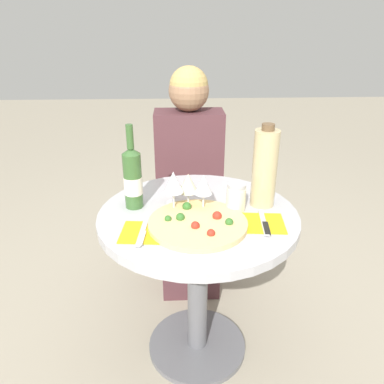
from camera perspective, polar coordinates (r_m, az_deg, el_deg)
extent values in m
plane|color=#9E937F|center=(1.88, 0.78, -22.44)|extent=(12.00, 12.00, 0.00)
cylinder|color=slate|center=(1.87, 0.79, -22.19)|extent=(0.44, 0.44, 0.02)
cylinder|color=slate|center=(1.64, 0.86, -14.23)|extent=(0.09, 0.09, 0.64)
cylinder|color=#B7B7BC|center=(1.45, 0.94, -3.76)|extent=(0.77, 0.77, 0.04)
cylinder|color=slate|center=(2.34, -0.39, -11.19)|extent=(0.34, 0.34, 0.01)
cylinder|color=slate|center=(2.23, -0.41, -7.07)|extent=(0.06, 0.06, 0.41)
cube|color=slate|center=(2.12, -0.42, -2.04)|extent=(0.38, 0.38, 0.03)
cube|color=slate|center=(2.20, -0.62, 5.04)|extent=(0.38, 0.02, 0.40)
cube|color=#512D33|center=(2.09, -0.25, -8.90)|extent=(0.30, 0.30, 0.44)
cube|color=#512D33|center=(2.01, -0.45, 4.96)|extent=(0.36, 0.18, 0.52)
sphere|color=#997051|center=(1.92, -0.48, 15.15)|extent=(0.20, 0.20, 0.20)
sphere|color=tan|center=(1.91, -0.49, 15.90)|extent=(0.19, 0.19, 0.19)
cylinder|color=#E5C17F|center=(1.35, 0.87, -4.83)|extent=(0.36, 0.36, 0.02)
sphere|color=#336B28|center=(1.35, -3.69, -4.07)|extent=(0.02, 0.02, 0.02)
sphere|color=#336B28|center=(1.36, -1.79, -3.87)|extent=(0.03, 0.03, 0.03)
sphere|color=#B22D1E|center=(1.26, 2.91, -6.27)|extent=(0.03, 0.03, 0.03)
sphere|color=#336B28|center=(1.43, -0.80, -2.14)|extent=(0.03, 0.03, 0.03)
sphere|color=#B22D1E|center=(1.30, 0.50, -5.14)|extent=(0.03, 0.03, 0.03)
sphere|color=#B22D1E|center=(1.37, 3.85, -3.65)|extent=(0.03, 0.03, 0.03)
sphere|color=#336B28|center=(1.33, 5.69, -4.58)|extent=(0.03, 0.03, 0.03)
cylinder|color=#38602D|center=(1.46, -8.99, 1.67)|extent=(0.07, 0.07, 0.22)
cone|color=#38602D|center=(1.42, -9.31, 6.21)|extent=(0.07, 0.07, 0.02)
cylinder|color=#38602D|center=(1.40, -9.46, 8.32)|extent=(0.03, 0.03, 0.09)
cylinder|color=silver|center=(1.47, -8.94, 1.04)|extent=(0.07, 0.07, 0.07)
cylinder|color=tan|center=(1.47, 11.01, 3.49)|extent=(0.10, 0.10, 0.31)
cylinder|color=brown|center=(1.42, 11.55, 9.67)|extent=(0.05, 0.05, 0.02)
cylinder|color=silver|center=(1.45, 6.72, -1.08)|extent=(0.07, 0.07, 0.09)
cylinder|color=#B2B2B7|center=(1.43, 6.83, 0.92)|extent=(0.07, 0.07, 0.02)
cylinder|color=silver|center=(1.45, -2.75, -2.97)|extent=(0.06, 0.06, 0.00)
cylinder|color=silver|center=(1.43, -2.78, -1.46)|extent=(0.01, 0.01, 0.08)
cone|color=silver|center=(1.40, -2.85, 1.56)|extent=(0.08, 0.08, 0.08)
cylinder|color=silver|center=(1.45, 1.71, -2.88)|extent=(0.06, 0.06, 0.00)
cylinder|color=silver|center=(1.44, 1.73, -1.54)|extent=(0.01, 0.01, 0.07)
cone|color=silver|center=(1.40, 1.77, 1.19)|extent=(0.07, 0.07, 0.08)
cylinder|color=silver|center=(1.52, -2.75, -1.59)|extent=(0.06, 0.06, 0.00)
cylinder|color=silver|center=(1.51, -2.77, -0.51)|extent=(0.01, 0.01, 0.06)
cone|color=beige|center=(1.48, -2.82, 1.60)|extent=(0.07, 0.07, 0.06)
cylinder|color=silver|center=(1.49, -0.57, -2.22)|extent=(0.06, 0.06, 0.00)
cylinder|color=silver|center=(1.47, -0.57, -1.07)|extent=(0.01, 0.01, 0.06)
cone|color=beige|center=(1.44, -0.59, 1.42)|extent=(0.08, 0.08, 0.08)
cube|color=gold|center=(1.32, -7.52, -6.10)|extent=(0.16, 0.16, 0.00)
cube|color=silver|center=(1.32, -7.54, -5.94)|extent=(0.03, 0.19, 0.00)
cube|color=silver|center=(1.28, -7.70, -6.93)|extent=(0.03, 0.09, 0.00)
cube|color=gold|center=(1.39, 10.83, -4.67)|extent=(0.16, 0.16, 0.00)
cube|color=silver|center=(1.39, 10.84, -4.51)|extent=(0.04, 0.19, 0.00)
cube|color=black|center=(1.35, 11.28, -5.40)|extent=(0.03, 0.09, 0.00)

